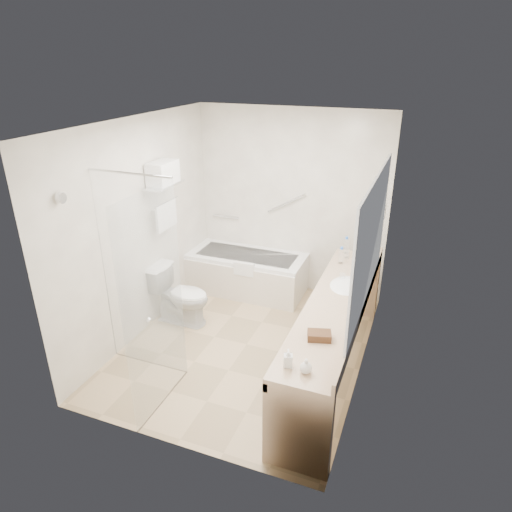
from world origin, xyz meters
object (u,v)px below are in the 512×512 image
(water_bottle_left, at_px, (341,256))
(amenity_basket, at_px, (319,336))
(bathtub, at_px, (247,273))
(vanity_counter, at_px, (335,321))
(toilet, at_px, (181,295))

(water_bottle_left, bearing_deg, amenity_basket, -84.97)
(amenity_basket, relative_size, water_bottle_left, 0.98)
(bathtub, bearing_deg, amenity_basket, -53.71)
(bathtub, xyz_separation_m, amenity_basket, (1.52, -2.07, 0.61))
(vanity_counter, height_order, amenity_basket, vanity_counter)
(amenity_basket, bearing_deg, vanity_counter, 89.50)
(vanity_counter, distance_m, toilet, 2.02)
(bathtub, distance_m, amenity_basket, 2.64)
(bathtub, height_order, water_bottle_left, water_bottle_left)
(bathtub, bearing_deg, toilet, -113.18)
(amenity_basket, xyz_separation_m, water_bottle_left, (-0.14, 1.61, 0.06))
(toilet, relative_size, water_bottle_left, 3.57)
(water_bottle_left, bearing_deg, toilet, -162.03)
(vanity_counter, bearing_deg, toilet, 170.31)
(vanity_counter, xyz_separation_m, toilet, (-1.97, 0.34, -0.28))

